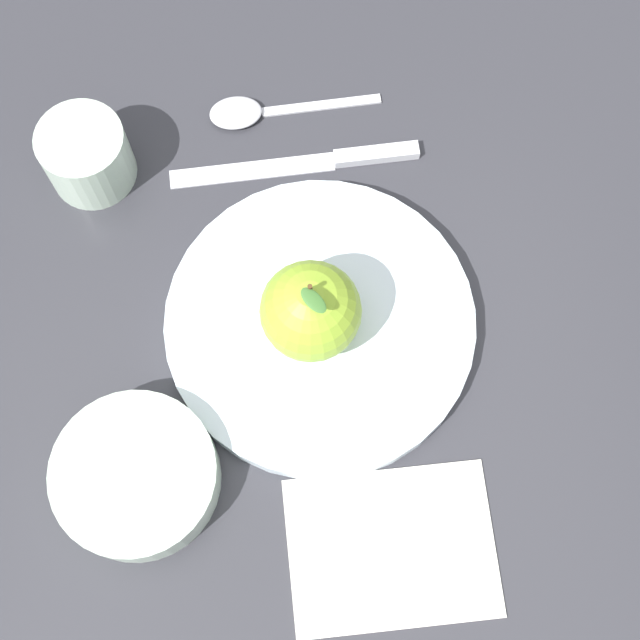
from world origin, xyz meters
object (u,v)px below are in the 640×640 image
Objects in this scene: linen_napkin at (389,548)px; side_bowl at (135,475)px; dinner_plate at (320,323)px; cup at (86,154)px; knife at (318,162)px; apple at (311,311)px; spoon at (253,111)px.

side_bowl is at bearing -120.56° from linen_napkin.
cup is (-0.20, -0.16, 0.02)m from dinner_plate.
knife is (-0.15, 0.04, -0.01)m from dinner_plate.
cup is 0.20m from knife.
apple is 0.20m from linen_napkin.
apple is 0.25m from cup.
spoon reaches higher than linen_napkin.
side_bowl is at bearing -29.26° from spoon.
side_bowl is 1.70× the size of cup.
apple is 0.17m from knife.
dinner_plate is at bearing 38.54° from cup.
linen_napkin is (0.41, 0.01, -0.00)m from spoon.
dinner_plate is 0.25m from cup.
linen_napkin is at bearing 3.80° from apple.
dinner_plate is at bearing -178.89° from linen_napkin.
cup is 0.16m from spoon.
cup is (-0.20, -0.15, -0.03)m from apple.
side_bowl is at bearing -3.42° from cup.
cup is (-0.28, 0.02, 0.01)m from side_bowl.
apple is at bearing -65.69° from dinner_plate.
cup is 0.34× the size of knife.
spoon is at bearing 150.74° from side_bowl.
knife is 1.41× the size of spoon.
side_bowl is 0.35m from spoon.
cup is at bearing -141.46° from dinner_plate.
side_bowl is 0.21m from linen_napkin.
cup is at bearing 176.58° from side_bowl.
dinner_plate is 0.19m from linen_napkin.
spoon is (-0.30, 0.17, -0.02)m from side_bowl.
spoon is 0.41m from linen_napkin.
apple is 1.25× the size of cup.
dinner_plate is 0.22m from spoon.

